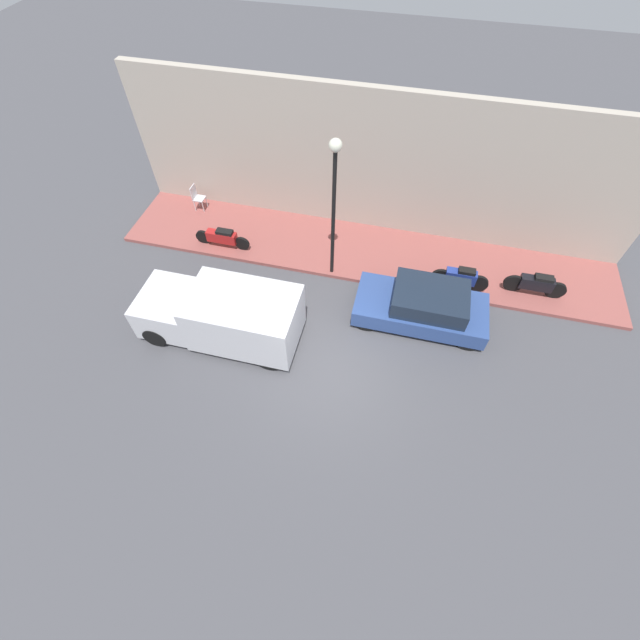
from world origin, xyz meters
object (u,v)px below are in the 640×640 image
at_px(cafe_chair, 197,196).
at_px(motorcycle_red, 222,237).
at_px(parked_car, 423,306).
at_px(motorcycle_black, 536,284).
at_px(delivery_van, 222,315).
at_px(streetlamp, 334,190).
at_px(motorcycle_blue, 461,278).

bearing_deg(cafe_chair, motorcycle_red, -136.18).
distance_m(parked_car, motorcycle_black, 3.91).
xyz_separation_m(parked_car, motorcycle_black, (1.84, -3.46, -0.05)).
bearing_deg(delivery_van, motorcycle_red, 22.54).
relative_size(parked_car, cafe_chair, 4.03).
xyz_separation_m(motorcycle_black, streetlamp, (-0.56, 6.61, 2.83)).
height_order(parked_car, delivery_van, delivery_van).
bearing_deg(motorcycle_blue, streetlamp, 93.55).
relative_size(parked_car, delivery_van, 0.84).
bearing_deg(motorcycle_red, cafe_chair, 43.82).
xyz_separation_m(motorcycle_black, cafe_chair, (1.54, 12.40, 0.11)).
height_order(delivery_van, cafe_chair, delivery_van).
bearing_deg(delivery_van, streetlamp, -38.27).
bearing_deg(motorcycle_blue, parked_car, 145.03).
xyz_separation_m(delivery_van, cafe_chair, (5.38, 3.21, -0.23)).
bearing_deg(parked_car, cafe_chair, 69.30).
bearing_deg(delivery_van, motorcycle_blue, -62.58).
relative_size(motorcycle_black, streetlamp, 0.40).
bearing_deg(motorcycle_red, streetlamp, -94.39).
xyz_separation_m(motorcycle_red, motorcycle_black, (0.25, -10.68, 0.05)).
bearing_deg(cafe_chair, delivery_van, -149.19).
relative_size(delivery_van, streetlamp, 0.99).
distance_m(delivery_van, motorcycle_black, 9.97).
bearing_deg(parked_car, motorcycle_black, -61.97).
height_order(parked_car, streetlamp, streetlamp).
relative_size(motorcycle_blue, motorcycle_black, 0.95).
bearing_deg(streetlamp, cafe_chair, 70.02).
distance_m(parked_car, delivery_van, 6.08).
height_order(streetlamp, cafe_chair, streetlamp).
xyz_separation_m(motorcycle_red, streetlamp, (-0.31, -4.07, 2.89)).
bearing_deg(motorcycle_black, parked_car, 118.03).
bearing_deg(parked_car, motorcycle_red, 77.61).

